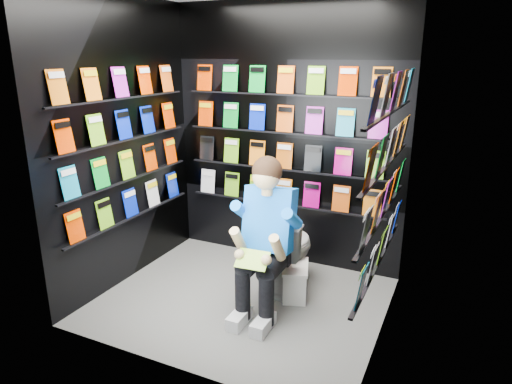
% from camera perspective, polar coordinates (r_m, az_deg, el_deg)
% --- Properties ---
extents(floor, '(2.40, 2.40, 0.00)m').
position_cam_1_polar(floor, '(4.16, -1.83, -13.40)').
color(floor, '#5D5D5B').
rests_on(floor, ground).
extents(wall_back, '(2.40, 0.04, 2.60)m').
position_cam_1_polar(wall_back, '(4.57, 3.74, 6.83)').
color(wall_back, black).
rests_on(wall_back, floor).
extents(wall_front, '(2.40, 0.04, 2.60)m').
position_cam_1_polar(wall_front, '(2.85, -11.20, 0.33)').
color(wall_front, black).
rests_on(wall_front, floor).
extents(wall_left, '(0.04, 2.00, 2.60)m').
position_cam_1_polar(wall_left, '(4.35, -16.31, 5.66)').
color(wall_left, black).
rests_on(wall_left, floor).
extents(wall_right, '(0.04, 2.00, 2.60)m').
position_cam_1_polar(wall_right, '(3.32, 16.77, 2.27)').
color(wall_right, black).
rests_on(wall_right, floor).
extents(comics_back, '(2.10, 0.06, 1.37)m').
position_cam_1_polar(comics_back, '(4.54, 3.60, 6.83)').
color(comics_back, '#EA3900').
rests_on(comics_back, wall_back).
extents(comics_left, '(0.06, 1.70, 1.37)m').
position_cam_1_polar(comics_left, '(4.33, -16.01, 5.70)').
color(comics_left, '#EA3900').
rests_on(comics_left, wall_left).
extents(comics_right, '(0.06, 1.70, 1.37)m').
position_cam_1_polar(comics_right, '(3.32, 16.27, 2.41)').
color(comics_right, '#EA3900').
rests_on(comics_right, wall_right).
extents(toilet, '(0.48, 0.78, 0.73)m').
position_cam_1_polar(toilet, '(4.24, 3.85, -7.20)').
color(toilet, white).
rests_on(toilet, floor).
extents(longbox, '(0.30, 0.41, 0.27)m').
position_cam_1_polar(longbox, '(4.18, 4.91, -11.15)').
color(longbox, white).
rests_on(longbox, floor).
extents(longbox_lid, '(0.33, 0.43, 0.03)m').
position_cam_1_polar(longbox_lid, '(4.11, 4.97, -9.30)').
color(longbox_lid, white).
rests_on(longbox_lid, longbox).
extents(reader, '(0.60, 0.83, 1.46)m').
position_cam_1_polar(reader, '(3.76, 1.84, -3.53)').
color(reader, blue).
rests_on(reader, toilet).
extents(held_comic, '(0.26, 0.17, 0.11)m').
position_cam_1_polar(held_comic, '(3.55, -0.46, -8.45)').
color(held_comic, green).
rests_on(held_comic, reader).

